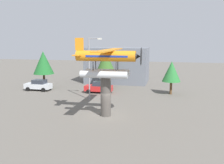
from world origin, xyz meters
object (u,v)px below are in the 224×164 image
(car_mid_red, at_px, (99,87))
(storefront_building, at_px, (118,65))
(tree_west, at_px, (43,63))
(tree_east, at_px, (106,62))
(car_near_silver, at_px, (39,85))
(display_pedestal, at_px, (106,96))
(tree_center_back, at_px, (172,72))
(floatplane_monument, at_px, (107,61))
(streetlight_primary, at_px, (90,64))

(car_mid_red, bearing_deg, storefront_building, -93.93)
(tree_west, distance_m, tree_east, 10.36)
(car_near_silver, bearing_deg, display_pedestal, 142.11)
(car_near_silver, distance_m, tree_center_back, 20.95)
(car_mid_red, distance_m, tree_center_back, 11.12)
(storefront_building, height_order, tree_center_back, storefront_building)
(floatplane_monument, xyz_separation_m, car_mid_red, (-4.02, 11.14, -5.00))
(car_near_silver, bearing_deg, tree_west, -88.58)
(tree_center_back, bearing_deg, storefront_building, 136.61)
(display_pedestal, xyz_separation_m, tree_west, (-13.93, 12.81, 2.18))
(tree_east, bearing_deg, car_mid_red, -90.70)
(car_near_silver, xyz_separation_m, storefront_building, (10.74, 11.20, 2.42))
(storefront_building, xyz_separation_m, tree_east, (-0.70, -6.85, 1.03))
(streetlight_primary, xyz_separation_m, storefront_building, (0.63, 15.33, -1.49))
(tree_west, bearing_deg, tree_center_back, -0.70)
(car_near_silver, bearing_deg, storefront_building, -133.80)
(car_near_silver, distance_m, streetlight_primary, 11.60)
(display_pedestal, height_order, tree_west, tree_west)
(storefront_building, bearing_deg, display_pedestal, -81.86)
(car_mid_red, relative_size, storefront_building, 0.37)
(storefront_building, bearing_deg, streetlight_primary, -92.35)
(car_mid_red, distance_m, tree_east, 5.29)
(tree_east, bearing_deg, display_pedestal, -75.77)
(display_pedestal, distance_m, streetlight_primary, 8.12)
(floatplane_monument, xyz_separation_m, tree_west, (-14.06, 12.81, -1.60))
(display_pedestal, bearing_deg, car_mid_red, 109.25)
(storefront_building, relative_size, tree_west, 1.84)
(tree_west, bearing_deg, car_mid_red, -9.43)
(car_near_silver, bearing_deg, floatplane_monument, 142.38)
(tree_east, bearing_deg, car_near_silver, -156.58)
(floatplane_monument, relative_size, tree_east, 1.65)
(tree_east, bearing_deg, streetlight_primary, -89.55)
(display_pedestal, xyz_separation_m, tree_center_back, (6.84, 12.56, 1.30))
(car_mid_red, bearing_deg, display_pedestal, 109.25)
(floatplane_monument, height_order, storefront_building, floatplane_monument)
(tree_east, distance_m, tree_center_back, 11.03)
(car_near_silver, height_order, tree_center_back, tree_center_back)
(floatplane_monument, height_order, tree_center_back, floatplane_monument)
(floatplane_monument, xyz_separation_m, streetlight_primary, (-3.91, 6.66, -1.09))
(streetlight_primary, relative_size, storefront_building, 0.73)
(car_mid_red, xyz_separation_m, storefront_building, (0.75, 10.86, 2.42))
(display_pedestal, xyz_separation_m, streetlight_primary, (-3.78, 6.67, 2.69))
(floatplane_monument, height_order, tree_east, floatplane_monument)
(display_pedestal, distance_m, tree_center_back, 14.36)
(floatplane_monument, distance_m, tree_west, 19.09)
(tree_east, xyz_separation_m, tree_center_back, (10.68, -2.60, -0.92))
(car_mid_red, relative_size, tree_east, 0.67)
(floatplane_monument, relative_size, storefront_building, 0.91)
(car_near_silver, bearing_deg, streetlight_primary, 157.74)
(display_pedestal, height_order, car_mid_red, display_pedestal)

